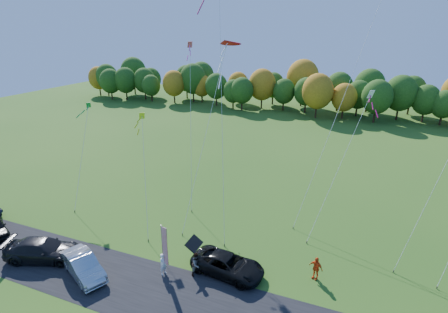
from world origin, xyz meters
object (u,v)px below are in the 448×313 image
at_px(silver_sedan, 83,265).
at_px(feather_flag, 164,245).
at_px(black_suv, 228,265).
at_px(person_east, 316,268).

relative_size(silver_sedan, feather_flag, 1.18).
xyz_separation_m(black_suv, feather_flag, (-4.31, -1.84, 1.80)).
relative_size(black_suv, silver_sedan, 1.13).
distance_m(silver_sedan, person_east, 17.41).
height_order(person_east, feather_flag, feather_flag).
distance_m(silver_sedan, feather_flag, 6.46).
bearing_deg(silver_sedan, feather_flag, -42.12).
bearing_deg(black_suv, person_east, -66.12).
xyz_separation_m(person_east, feather_flag, (-10.55, -3.75, 1.66)).
height_order(silver_sedan, feather_flag, feather_flag).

